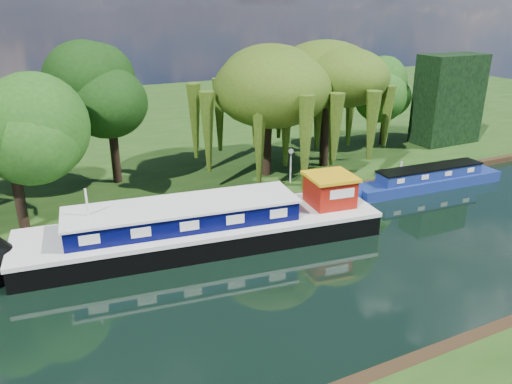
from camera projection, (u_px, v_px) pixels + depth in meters
ground at (377, 250)px, 27.53m from camera, size 120.00×120.00×0.00m
far_bank at (182, 121)px, 55.96m from camera, size 120.00×52.00×0.45m
dutch_barge at (207, 226)px, 27.87m from camera, size 20.44×6.96×4.23m
narrowboat at (429, 180)px, 36.44m from camera, size 12.11×2.72×1.75m
red_dinghy at (187, 235)px, 29.20m from camera, size 3.95×3.41×0.69m
willow_left at (267, 88)px, 35.80m from camera, size 7.54×7.54×9.04m
willow_right at (327, 85)px, 37.97m from camera, size 7.17×7.17×8.73m
tree_far_left at (8, 132)px, 26.77m from camera, size 5.27×5.27×8.49m
tree_far_mid at (109, 95)px, 34.33m from camera, size 5.60×5.60×9.16m
tree_far_right at (386, 93)px, 44.50m from camera, size 4.16×4.16×6.81m
conifer_hedge at (448, 99)px, 45.47m from camera, size 6.00×3.00×8.00m
lamppost at (291, 157)px, 35.67m from camera, size 0.36×0.36×2.56m
mooring_posts at (293, 187)px, 34.03m from camera, size 19.16×0.16×1.00m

